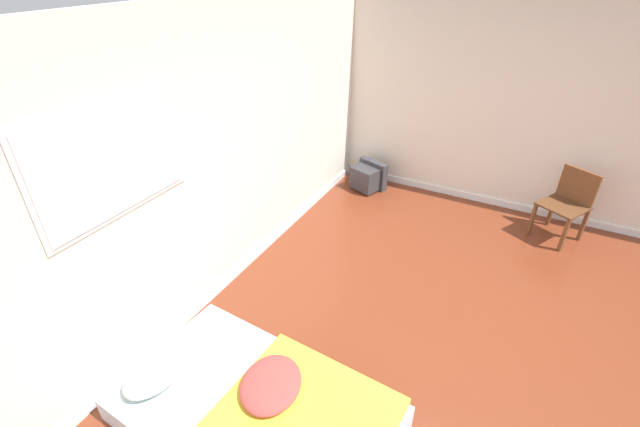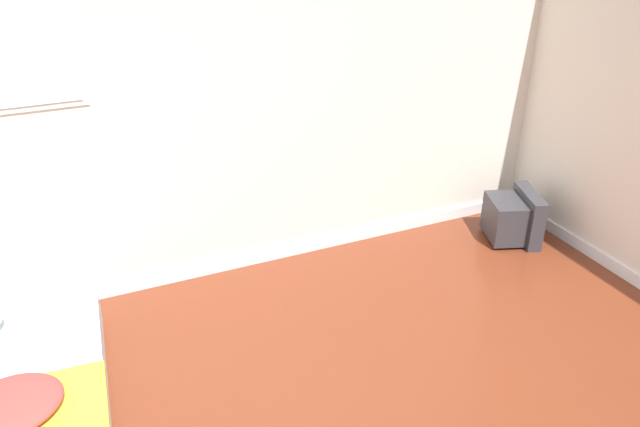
# 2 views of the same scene
# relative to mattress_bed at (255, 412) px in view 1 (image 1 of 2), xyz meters

# --- Properties ---
(ground_plane) EXTENTS (20.00, 20.00, 0.00)m
(ground_plane) POSITION_rel_mattress_bed_xyz_m (1.12, -1.45, -0.13)
(ground_plane) COLOR maroon
(wall_back) EXTENTS (8.20, 0.08, 2.60)m
(wall_back) POSITION_rel_mattress_bed_xyz_m (1.11, 1.17, 1.16)
(wall_back) COLOR silver
(wall_back) RESTS_ON ground_plane
(wall_right) EXTENTS (0.08, 7.56, 2.60)m
(wall_right) POSITION_rel_mattress_bed_xyz_m (4.05, -1.45, 1.15)
(wall_right) COLOR silver
(wall_right) RESTS_ON ground_plane
(mattress_bed) EXTENTS (1.27, 1.98, 0.35)m
(mattress_bed) POSITION_rel_mattress_bed_xyz_m (0.00, 0.00, 0.00)
(mattress_bed) COLOR silver
(mattress_bed) RESTS_ON ground_plane
(crt_tv) EXTENTS (0.46, 0.50, 0.39)m
(crt_tv) POSITION_rel_mattress_bed_xyz_m (3.65, 0.67, 0.05)
(crt_tv) COLOR #333338
(crt_tv) RESTS_ON ground_plane
(wooden_chair) EXTENTS (0.59, 0.59, 0.82)m
(wooden_chair) POSITION_rel_mattress_bed_xyz_m (3.63, -1.76, 0.35)
(wooden_chair) COLOR brown
(wooden_chair) RESTS_ON ground_plane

